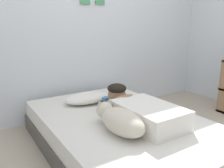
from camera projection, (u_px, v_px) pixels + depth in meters
name	position (u px, v px, depth m)	size (l,w,h in m)	color
ground_plane	(173.00, 159.00, 2.09)	(11.98, 11.98, 0.00)	tan
back_wall	(91.00, 23.00, 3.09)	(3.99, 0.12, 2.50)	silver
bed	(120.00, 134.00, 2.23)	(1.36, 2.06, 0.34)	#4C4742
pillow	(87.00, 98.00, 2.60)	(0.52, 0.32, 0.11)	white
person_lying	(139.00, 109.00, 2.10)	(0.43, 0.92, 0.27)	silver
dog	(120.00, 120.00, 1.85)	(0.26, 0.57, 0.21)	beige
coffee_cup	(106.00, 100.00, 2.57)	(0.12, 0.09, 0.07)	teal
cell_phone	(144.00, 115.00, 2.21)	(0.07, 0.14, 0.01)	black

